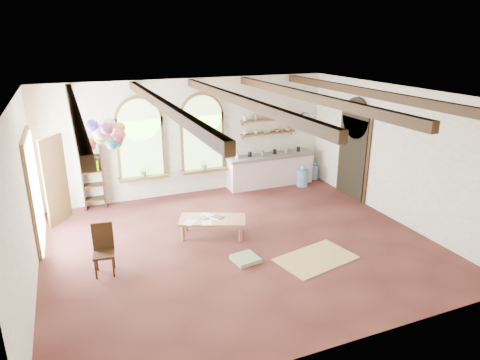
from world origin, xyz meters
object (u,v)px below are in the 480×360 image
coffee_table (213,221)px  side_chair (105,260)px  kitchen_counter (270,170)px  balloon_cluster (107,135)px

coffee_table → side_chair: side_chair is taller
kitchen_counter → coffee_table: bearing=-136.1°
kitchen_counter → side_chair: (-5.10, -3.32, -0.19)m
coffee_table → balloon_cluster: 2.92m
side_chair → kitchen_counter: bearing=33.1°
kitchen_counter → balloon_cluster: bearing=-159.0°
coffee_table → balloon_cluster: (-2.01, 0.80, 1.97)m
kitchen_counter → coffee_table: 3.75m
coffee_table → side_chair: (-2.40, -0.72, -0.09)m
side_chair → balloon_cluster: 2.58m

